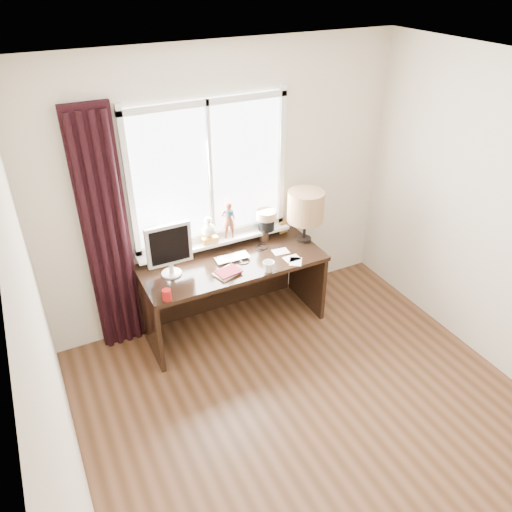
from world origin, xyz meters
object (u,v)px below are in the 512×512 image
table_lamp (306,207)px  desk (229,278)px  mug (269,266)px  monitor (169,247)px  laptop (232,258)px  red_cup (167,295)px

table_lamp → desk: bearing=175.6°
desk → table_lamp: size_ratio=3.27×
mug → monitor: bearing=156.3°
laptop → mug: size_ratio=2.98×
red_cup → monitor: (0.16, 0.35, 0.23)m
laptop → red_cup: (-0.74, -0.33, 0.04)m
laptop → monitor: (-0.58, 0.01, 0.27)m
laptop → monitor: monitor is taller
mug → red_cup: size_ratio=1.11×
mug → desk: 0.54m
mug → table_lamp: bearing=30.4°
red_cup → table_lamp: (1.51, 0.34, 0.31)m
mug → desk: (-0.22, 0.40, -0.30)m
mug → red_cup: (-0.94, 0.00, -0.01)m
red_cup → monitor: bearing=65.7°
mug → desk: mug is taller
monitor → red_cup: bearing=-114.3°
laptop → desk: laptop is taller
mug → table_lamp: table_lamp is taller
laptop → desk: bearing=103.0°
mug → monitor: 0.89m
laptop → red_cup: bearing=-154.0°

